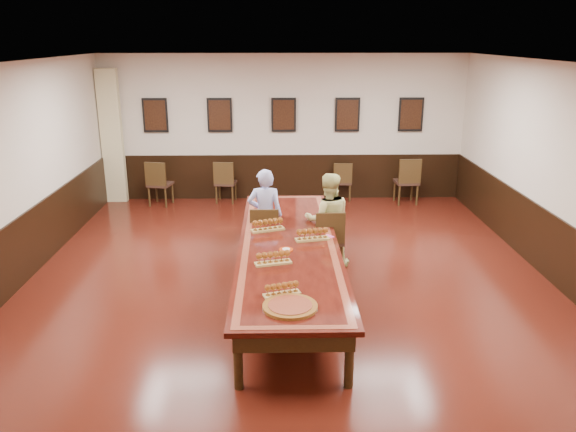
{
  "coord_description": "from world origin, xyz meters",
  "views": [
    {
      "loc": [
        -0.17,
        -7.42,
        3.55
      ],
      "look_at": [
        0.0,
        0.5,
        1.0
      ],
      "focal_mm": 35.0,
      "sensor_mm": 36.0,
      "label": 1
    }
  ],
  "objects_px": {
    "chair_man": "(265,234)",
    "person_woman": "(328,220)",
    "spare_chair_b": "(226,181)",
    "spare_chair_a": "(160,183)",
    "chair_woman": "(328,238)",
    "carved_platter": "(290,306)",
    "spare_chair_c": "(343,181)",
    "person_man": "(265,216)",
    "conference_table": "(289,253)",
    "spare_chair_d": "(406,180)"
  },
  "relations": [
    {
      "from": "person_man",
      "to": "carved_platter",
      "type": "xyz_separation_m",
      "value": [
        0.32,
        -3.21,
        -0.0
      ]
    },
    {
      "from": "chair_woman",
      "to": "spare_chair_c",
      "type": "height_order",
      "value": "chair_woman"
    },
    {
      "from": "spare_chair_d",
      "to": "carved_platter",
      "type": "height_order",
      "value": "spare_chair_d"
    },
    {
      "from": "spare_chair_b",
      "to": "chair_woman",
      "type": "bearing_deg",
      "value": 123.9
    },
    {
      "from": "chair_woman",
      "to": "carved_platter",
      "type": "height_order",
      "value": "chair_woman"
    },
    {
      "from": "person_man",
      "to": "person_woman",
      "type": "bearing_deg",
      "value": 169.66
    },
    {
      "from": "chair_woman",
      "to": "spare_chair_a",
      "type": "relative_size",
      "value": 0.98
    },
    {
      "from": "spare_chair_c",
      "to": "person_man",
      "type": "relative_size",
      "value": 0.56
    },
    {
      "from": "chair_man",
      "to": "person_man",
      "type": "bearing_deg",
      "value": -90.0
    },
    {
      "from": "spare_chair_b",
      "to": "chair_man",
      "type": "bearing_deg",
      "value": 111.34
    },
    {
      "from": "spare_chair_b",
      "to": "spare_chair_c",
      "type": "relative_size",
      "value": 1.08
    },
    {
      "from": "chair_man",
      "to": "spare_chair_b",
      "type": "bearing_deg",
      "value": -73.69
    },
    {
      "from": "spare_chair_b",
      "to": "carved_platter",
      "type": "xyz_separation_m",
      "value": [
        1.26,
        -6.66,
        0.3
      ]
    },
    {
      "from": "person_man",
      "to": "conference_table",
      "type": "relative_size",
      "value": 0.31
    },
    {
      "from": "person_man",
      "to": "chair_woman",
      "type": "bearing_deg",
      "value": 164.18
    },
    {
      "from": "chair_man",
      "to": "spare_chair_c",
      "type": "bearing_deg",
      "value": -112.97
    },
    {
      "from": "chair_woman",
      "to": "carved_platter",
      "type": "distance_m",
      "value": 2.99
    },
    {
      "from": "spare_chair_a",
      "to": "spare_chair_c",
      "type": "distance_m",
      "value": 4.05
    },
    {
      "from": "chair_man",
      "to": "carved_platter",
      "type": "height_order",
      "value": "chair_man"
    },
    {
      "from": "spare_chair_b",
      "to": "carved_platter",
      "type": "bearing_deg",
      "value": 107.29
    },
    {
      "from": "person_man",
      "to": "person_woman",
      "type": "height_order",
      "value": "person_man"
    },
    {
      "from": "person_man",
      "to": "carved_platter",
      "type": "bearing_deg",
      "value": 97.25
    },
    {
      "from": "person_man",
      "to": "conference_table",
      "type": "bearing_deg",
      "value": 107.49
    },
    {
      "from": "chair_woman",
      "to": "carved_platter",
      "type": "relative_size",
      "value": 1.55
    },
    {
      "from": "spare_chair_b",
      "to": "conference_table",
      "type": "xyz_separation_m",
      "value": [
        1.3,
        -4.68,
        0.14
      ]
    },
    {
      "from": "spare_chair_b",
      "to": "spare_chair_c",
      "type": "height_order",
      "value": "spare_chair_b"
    },
    {
      "from": "spare_chair_d",
      "to": "chair_woman",
      "type": "bearing_deg",
      "value": 56.69
    },
    {
      "from": "conference_table",
      "to": "chair_woman",
      "type": "bearing_deg",
      "value": 54.95
    },
    {
      "from": "chair_man",
      "to": "carved_platter",
      "type": "distance_m",
      "value": 3.14
    },
    {
      "from": "spare_chair_a",
      "to": "spare_chair_c",
      "type": "height_order",
      "value": "spare_chair_a"
    },
    {
      "from": "chair_man",
      "to": "spare_chair_a",
      "type": "distance_m",
      "value": 4.11
    },
    {
      "from": "chair_man",
      "to": "spare_chair_b",
      "type": "xyz_separation_m",
      "value": [
        -0.94,
        3.55,
        -0.01
      ]
    },
    {
      "from": "chair_man",
      "to": "person_woman",
      "type": "xyz_separation_m",
      "value": [
        1.0,
        -0.11,
        0.28
      ]
    },
    {
      "from": "spare_chair_d",
      "to": "person_woman",
      "type": "distance_m",
      "value": 4.06
    },
    {
      "from": "spare_chair_b",
      "to": "person_woman",
      "type": "height_order",
      "value": "person_woman"
    },
    {
      "from": "person_man",
      "to": "person_woman",
      "type": "distance_m",
      "value": 1.02
    },
    {
      "from": "chair_man",
      "to": "chair_woman",
      "type": "xyz_separation_m",
      "value": [
        1.01,
        -0.21,
        0.0
      ]
    },
    {
      "from": "spare_chair_a",
      "to": "conference_table",
      "type": "relative_size",
      "value": 0.2
    },
    {
      "from": "chair_woman",
      "to": "person_man",
      "type": "relative_size",
      "value": 0.63
    },
    {
      "from": "spare_chair_d",
      "to": "person_man",
      "type": "distance_m",
      "value": 4.49
    },
    {
      "from": "chair_man",
      "to": "person_woman",
      "type": "relative_size",
      "value": 0.64
    },
    {
      "from": "conference_table",
      "to": "spare_chair_b",
      "type": "bearing_deg",
      "value": 105.46
    },
    {
      "from": "carved_platter",
      "to": "person_man",
      "type": "bearing_deg",
      "value": 95.75
    },
    {
      "from": "chair_man",
      "to": "conference_table",
      "type": "height_order",
      "value": "chair_man"
    },
    {
      "from": "spare_chair_a",
      "to": "spare_chair_d",
      "type": "height_order",
      "value": "spare_chair_d"
    },
    {
      "from": "chair_man",
      "to": "chair_woman",
      "type": "relative_size",
      "value": 1.0
    },
    {
      "from": "spare_chair_c",
      "to": "spare_chair_d",
      "type": "height_order",
      "value": "spare_chair_d"
    },
    {
      "from": "spare_chair_a",
      "to": "person_man",
      "type": "xyz_separation_m",
      "value": [
        2.35,
        -3.27,
        0.28
      ]
    },
    {
      "from": "spare_chair_b",
      "to": "spare_chair_d",
      "type": "relative_size",
      "value": 0.92
    },
    {
      "from": "carved_platter",
      "to": "chair_man",
      "type": "bearing_deg",
      "value": 95.99
    }
  ]
}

